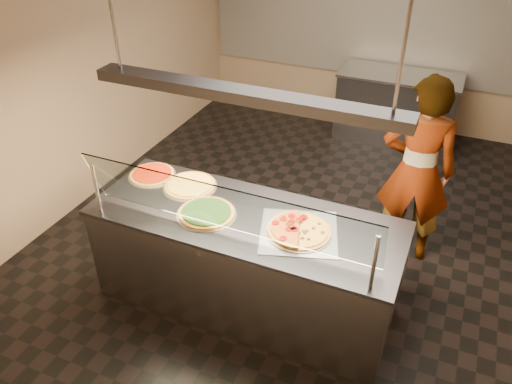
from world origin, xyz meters
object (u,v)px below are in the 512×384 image
at_px(sneeze_guard, 224,209).
at_px(pizza_spinach, 207,213).
at_px(pizza_cheese, 190,185).
at_px(worker, 417,172).
at_px(half_pizza_pepperoni, 285,225).
at_px(perforated_tray, 299,232).
at_px(half_pizza_sausage, 314,234).
at_px(pizza_tomato, 152,174).
at_px(serving_counter, 246,261).
at_px(pizza_spatula, 202,197).
at_px(prep_table, 396,107).
at_px(heat_lamp_housing, 243,95).

distance_m(sneeze_guard, pizza_spinach, 0.47).
bearing_deg(pizza_cheese, sneeze_guard, -41.99).
bearing_deg(sneeze_guard, worker, 54.69).
distance_m(half_pizza_pepperoni, worker, 1.51).
bearing_deg(perforated_tray, sneeze_guard, -144.98).
bearing_deg(half_pizza_sausage, pizza_tomato, 170.80).
relative_size(serving_counter, pizza_cheese, 5.36).
bearing_deg(pizza_spatula, serving_counter, -9.35).
bearing_deg(pizza_spatula, half_pizza_pepperoni, -6.78).
bearing_deg(pizza_tomato, pizza_spinach, -24.34).
height_order(half_pizza_sausage, pizza_spinach, half_pizza_sausage).
bearing_deg(pizza_tomato, prep_table, 65.64).
bearing_deg(pizza_tomato, pizza_cheese, -3.42).
bearing_deg(pizza_spatula, pizza_tomato, 164.43).
distance_m(pizza_spatula, heat_lamp_housing, 1.08).
bearing_deg(pizza_cheese, heat_lamp_housing, -18.93).
relative_size(sneeze_guard, heat_lamp_housing, 0.99).
distance_m(sneeze_guard, pizza_cheese, 0.88).
height_order(half_pizza_pepperoni, pizza_spinach, half_pizza_pepperoni).
bearing_deg(half_pizza_sausage, pizza_spinach, -175.31).
relative_size(half_pizza_sausage, pizza_cheese, 1.12).
xyz_separation_m(sneeze_guard, half_pizza_pepperoni, (0.34, 0.32, -0.26)).
height_order(half_pizza_pepperoni, heat_lamp_housing, heat_lamp_housing).
bearing_deg(half_pizza_sausage, pizza_cheese, 168.88).
bearing_deg(worker, sneeze_guard, 47.35).
bearing_deg(pizza_spinach, perforated_tray, 5.46).
distance_m(perforated_tray, pizza_tomato, 1.50).
height_order(pizza_cheese, heat_lamp_housing, heat_lamp_housing).
bearing_deg(heat_lamp_housing, pizza_spinach, -162.14).
bearing_deg(pizza_spatula, perforated_tray, -5.96).
distance_m(perforated_tray, pizza_cheese, 1.10).
bearing_deg(pizza_spinach, pizza_cheese, 136.82).
relative_size(worker, heat_lamp_housing, 0.80).
distance_m(serving_counter, sneeze_guard, 0.83).
bearing_deg(half_pizza_pepperoni, sneeze_guard, -136.92).
xyz_separation_m(serving_counter, pizza_tomato, (-1.02, 0.24, 0.48)).
xyz_separation_m(half_pizza_pepperoni, half_pizza_sausage, (0.23, -0.00, -0.01)).
relative_size(perforated_tray, prep_table, 0.45).
bearing_deg(pizza_cheese, pizza_tomato, 176.58).
relative_size(sneeze_guard, half_pizza_pepperoni, 4.32).
bearing_deg(half_pizza_sausage, worker, 66.36).
xyz_separation_m(half_pizza_sausage, pizza_tomato, (-1.59, 0.26, -0.01)).
bearing_deg(prep_table, pizza_tomato, -114.36).
bearing_deg(pizza_spinach, sneeze_guard, -40.62).
relative_size(pizza_cheese, pizza_spatula, 2.00).
distance_m(pizza_spatula, worker, 1.96).
distance_m(pizza_spinach, heat_lamp_housing, 1.05).
height_order(half_pizza_sausage, prep_table, half_pizza_sausage).
xyz_separation_m(half_pizza_pepperoni, pizza_spinach, (-0.64, -0.07, -0.02)).
bearing_deg(heat_lamp_housing, pizza_tomato, 166.99).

